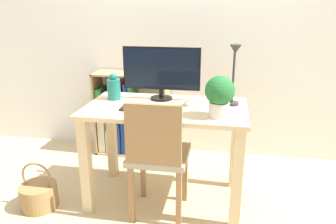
# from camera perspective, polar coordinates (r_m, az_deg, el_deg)

# --- Properties ---
(ground_plane) EXTENTS (10.00, 10.00, 0.00)m
(ground_plane) POSITION_cam_1_polar(r_m,az_deg,el_deg) (2.65, -0.39, -14.62)
(ground_plane) COLOR #CCB284
(wall_back) EXTENTS (8.00, 0.05, 2.60)m
(wall_back) POSITION_cam_1_polar(r_m,az_deg,el_deg) (3.16, 2.77, 15.70)
(wall_back) COLOR silver
(wall_back) RESTS_ON ground_plane
(desk) EXTENTS (1.15, 0.65, 0.75)m
(desk) POSITION_cam_1_polar(r_m,az_deg,el_deg) (2.38, -0.42, -2.66)
(desk) COLOR #D8BC8C
(desk) RESTS_ON ground_plane
(monitor) EXTENTS (0.59, 0.17, 0.40)m
(monitor) POSITION_cam_1_polar(r_m,az_deg,el_deg) (2.46, -1.17, 7.28)
(monitor) COLOR black
(monitor) RESTS_ON desk
(keyboard) EXTENTS (0.38, 0.12, 0.02)m
(keyboard) POSITION_cam_1_polar(r_m,az_deg,el_deg) (2.25, -3.47, 0.51)
(keyboard) COLOR black
(keyboard) RESTS_ON desk
(vase) EXTENTS (0.10, 0.10, 0.20)m
(vase) POSITION_cam_1_polar(r_m,az_deg,el_deg) (2.52, -9.41, 4.12)
(vase) COLOR #1E7266
(vase) RESTS_ON desk
(desk_lamp) EXTENTS (0.10, 0.19, 0.44)m
(desk_lamp) POSITION_cam_1_polar(r_m,az_deg,el_deg) (2.30, 11.42, 7.32)
(desk_lamp) COLOR #2D2D33
(desk_lamp) RESTS_ON desk
(potted_plant) EXTENTS (0.19, 0.19, 0.27)m
(potted_plant) POSITION_cam_1_polar(r_m,az_deg,el_deg) (2.09, 8.98, 3.02)
(potted_plant) COLOR silver
(potted_plant) RESTS_ON desk
(chair) EXTENTS (0.40, 0.40, 0.87)m
(chair) POSITION_cam_1_polar(r_m,az_deg,el_deg) (2.22, -1.85, -7.33)
(chair) COLOR #9E937F
(chair) RESTS_ON ground_plane
(bookshelf) EXTENTS (0.71, 0.28, 0.82)m
(bookshelf) POSITION_cam_1_polar(r_m,az_deg,el_deg) (3.29, -7.98, -0.66)
(bookshelf) COLOR tan
(bookshelf) RESTS_ON ground_plane
(basket) EXTENTS (0.27, 0.27, 0.36)m
(basket) POSITION_cam_1_polar(r_m,az_deg,el_deg) (2.67, -21.57, -13.26)
(basket) COLOR #997547
(basket) RESTS_ON ground_plane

